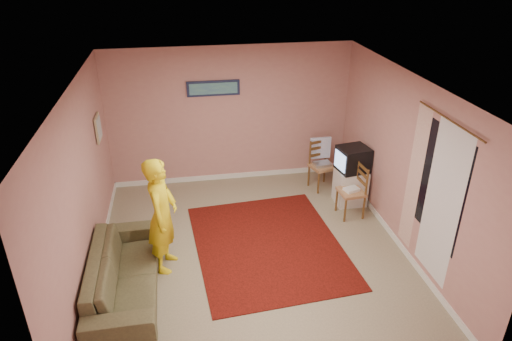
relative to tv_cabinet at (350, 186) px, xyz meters
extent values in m
plane|color=gray|center=(-1.95, -1.20, -0.32)|extent=(5.00, 5.00, 0.00)
cube|color=tan|center=(-1.95, 1.30, 0.98)|extent=(4.50, 0.02, 2.60)
cube|color=tan|center=(-1.95, -3.70, 0.98)|extent=(4.50, 0.02, 2.60)
cube|color=tan|center=(-4.20, -1.20, 0.98)|extent=(0.02, 5.00, 2.60)
cube|color=tan|center=(0.30, -1.20, 0.98)|extent=(0.02, 5.00, 2.60)
cube|color=silver|center=(-1.95, -1.20, 2.28)|extent=(4.50, 5.00, 0.02)
cube|color=silver|center=(-1.95, 1.29, -0.27)|extent=(4.50, 0.02, 0.10)
cube|color=silver|center=(-4.19, -1.20, -0.27)|extent=(0.02, 5.00, 0.10)
cube|color=silver|center=(0.29, -1.20, -0.27)|extent=(0.02, 5.00, 0.10)
cube|color=black|center=(0.29, -2.10, 1.13)|extent=(0.01, 1.10, 1.50)
cube|color=silver|center=(0.28, -2.25, 0.93)|extent=(0.01, 0.75, 2.10)
cube|color=white|center=(0.26, -1.55, 0.93)|extent=(0.01, 0.35, 2.10)
cylinder|color=brown|center=(0.25, -2.10, 2.00)|extent=(0.02, 1.40, 0.02)
cube|color=#151B3A|center=(-2.25, 1.27, 1.53)|extent=(0.95, 0.03, 0.28)
cube|color=#32588B|center=(-2.25, 1.25, 1.53)|extent=(0.86, 0.01, 0.20)
cube|color=tan|center=(-4.17, 0.40, 1.23)|extent=(0.03, 0.38, 0.42)
cube|color=#AEB9BE|center=(-4.15, 0.40, 1.23)|extent=(0.01, 0.30, 0.34)
cube|color=black|center=(-1.69, -1.04, -0.31)|extent=(2.35, 2.85, 0.01)
cube|color=silver|center=(0.00, 0.00, 0.00)|extent=(0.50, 0.46, 0.64)
cube|color=black|center=(0.00, 0.00, 0.54)|extent=(0.56, 0.52, 0.43)
cube|color=#8CB2F2|center=(-0.25, -0.04, 0.54)|extent=(0.07, 0.36, 0.30)
cube|color=tan|center=(-0.33, 0.62, 0.12)|extent=(0.51, 0.50, 0.05)
cube|color=brown|center=(-0.33, 0.62, 0.36)|extent=(0.41, 0.15, 0.47)
cube|color=#B6B6BB|center=(-0.33, 0.62, 0.17)|extent=(0.34, 0.26, 0.05)
cube|color=#8EA7E9|center=(-0.33, 0.81, 0.42)|extent=(0.39, 0.05, 0.41)
cube|color=tan|center=(-0.14, -0.40, 0.12)|extent=(0.43, 0.45, 0.05)
cube|color=brown|center=(-0.14, -0.40, 0.36)|extent=(0.07, 0.42, 0.47)
cube|color=white|center=(-0.14, -0.40, 0.17)|extent=(0.28, 0.24, 0.05)
imported|color=brown|center=(-3.75, -1.76, -0.01)|extent=(0.86, 2.15, 0.62)
imported|color=yellow|center=(-3.22, -1.26, 0.53)|extent=(0.54, 0.70, 1.70)
camera|label=1|loc=(-2.86, -6.69, 3.86)|focal=32.00mm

